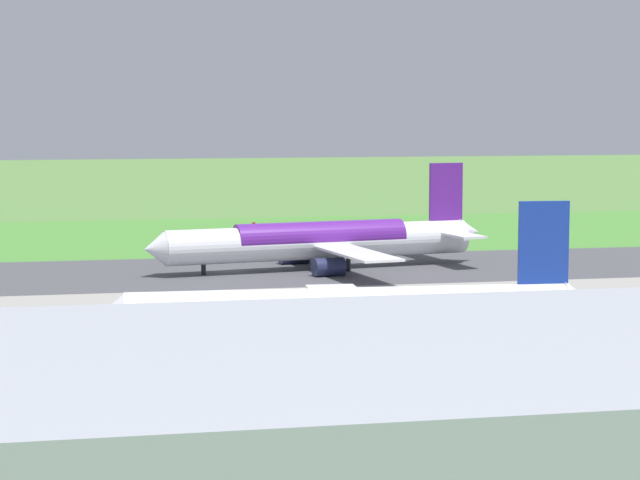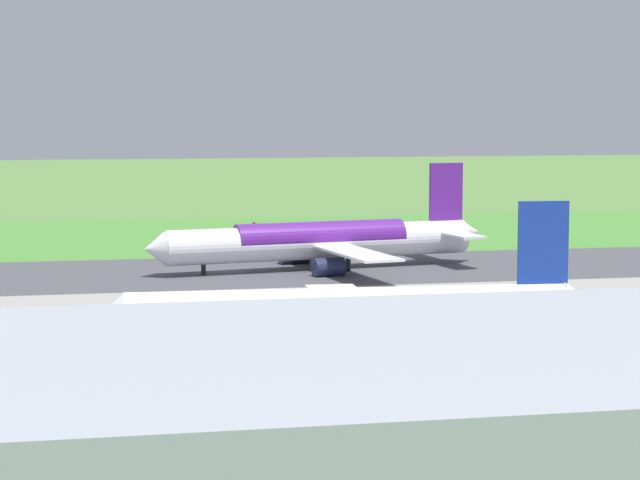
# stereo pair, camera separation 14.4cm
# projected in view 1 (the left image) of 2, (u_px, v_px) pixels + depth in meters

# --- Properties ---
(ground_plane) EXTENTS (800.00, 800.00, 0.00)m
(ground_plane) POSITION_uv_depth(u_px,v_px,m) (232.00, 272.00, 183.37)
(ground_plane) COLOR #547F3D
(runway_asphalt) EXTENTS (600.00, 35.88, 0.06)m
(runway_asphalt) POSITION_uv_depth(u_px,v_px,m) (232.00, 272.00, 183.36)
(runway_asphalt) COLOR #47474C
(runway_asphalt) RESTS_ON ground
(apron_concrete) EXTENTS (440.00, 110.00, 0.05)m
(apron_concrete) POSITION_uv_depth(u_px,v_px,m) (312.00, 353.00, 123.20)
(apron_concrete) COLOR gray
(apron_concrete) RESTS_ON ground
(grass_verge_foreground) EXTENTS (600.00, 80.00, 0.04)m
(grass_verge_foreground) POSITION_uv_depth(u_px,v_px,m) (199.00, 238.00, 229.48)
(grass_verge_foreground) COLOR #478534
(grass_verge_foreground) RESTS_ON ground
(airliner_main) EXTENTS (53.99, 44.39, 15.88)m
(airliner_main) POSITION_uv_depth(u_px,v_px,m) (322.00, 241.00, 185.71)
(airliner_main) COLOR white
(airliner_main) RESTS_ON ground
(airliner_parked_mid) EXTENTS (51.25, 41.91, 14.96)m
(airliner_parked_mid) POSITION_uv_depth(u_px,v_px,m) (355.00, 311.00, 124.01)
(airliner_parked_mid) COLOR white
(airliner_parked_mid) RESTS_ON ground
(no_stopping_sign) EXTENTS (0.60, 0.10, 2.91)m
(no_stopping_sign) POSITION_uv_depth(u_px,v_px,m) (254.00, 229.00, 231.10)
(no_stopping_sign) COLOR slate
(no_stopping_sign) RESTS_ON ground
(traffic_cone_orange) EXTENTS (0.40, 0.40, 0.55)m
(traffic_cone_orange) POSITION_uv_depth(u_px,v_px,m) (221.00, 236.00, 231.12)
(traffic_cone_orange) COLOR orange
(traffic_cone_orange) RESTS_ON ground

